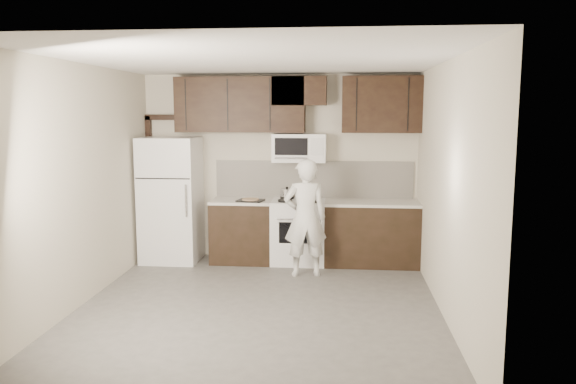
# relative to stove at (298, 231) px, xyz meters

# --- Properties ---
(floor) EXTENTS (4.50, 4.50, 0.00)m
(floor) POSITION_rel_stove_xyz_m (-0.30, -1.94, -0.46)
(floor) COLOR #4F4D4A
(floor) RESTS_ON ground
(back_wall) EXTENTS (4.00, 0.00, 4.00)m
(back_wall) POSITION_rel_stove_xyz_m (-0.30, 0.31, 0.89)
(back_wall) COLOR beige
(back_wall) RESTS_ON ground
(ceiling) EXTENTS (4.50, 4.50, 0.00)m
(ceiling) POSITION_rel_stove_xyz_m (-0.30, -1.94, 2.24)
(ceiling) COLOR white
(ceiling) RESTS_ON back_wall
(counter_run) EXTENTS (2.95, 0.64, 0.91)m
(counter_run) POSITION_rel_stove_xyz_m (0.30, 0.00, -0.00)
(counter_run) COLOR black
(counter_run) RESTS_ON floor
(stove) EXTENTS (0.76, 0.66, 0.94)m
(stove) POSITION_rel_stove_xyz_m (0.00, 0.00, 0.00)
(stove) COLOR white
(stove) RESTS_ON floor
(backsplash) EXTENTS (2.90, 0.02, 0.54)m
(backsplash) POSITION_rel_stove_xyz_m (0.20, 0.30, 0.72)
(backsplash) COLOR silver
(backsplash) RESTS_ON counter_run
(upper_cabinets) EXTENTS (3.48, 0.35, 0.78)m
(upper_cabinets) POSITION_rel_stove_xyz_m (-0.09, 0.14, 1.82)
(upper_cabinets) COLOR black
(upper_cabinets) RESTS_ON back_wall
(microwave) EXTENTS (0.76, 0.42, 0.40)m
(microwave) POSITION_rel_stove_xyz_m (-0.00, 0.12, 1.19)
(microwave) COLOR white
(microwave) RESTS_ON upper_cabinets
(refrigerator) EXTENTS (0.80, 0.76, 1.80)m
(refrigerator) POSITION_rel_stove_xyz_m (-1.85, -0.05, 0.44)
(refrigerator) COLOR white
(refrigerator) RESTS_ON floor
(door_trim) EXTENTS (0.50, 0.08, 2.12)m
(door_trim) POSITION_rel_stove_xyz_m (-2.22, 0.27, 0.79)
(door_trim) COLOR black
(door_trim) RESTS_ON floor
(saucepan) EXTENTS (0.31, 0.19, 0.18)m
(saucepan) POSITION_rel_stove_xyz_m (-0.18, 0.15, 0.52)
(saucepan) COLOR silver
(saucepan) RESTS_ON stove
(baking_tray) EXTENTS (0.40, 0.33, 0.02)m
(baking_tray) POSITION_rel_stove_xyz_m (-0.67, -0.15, 0.46)
(baking_tray) COLOR black
(baking_tray) RESTS_ON counter_run
(pizza) EXTENTS (0.28, 0.28, 0.02)m
(pizza) POSITION_rel_stove_xyz_m (-0.67, -0.15, 0.48)
(pizza) COLOR tan
(pizza) RESTS_ON baking_tray
(person) EXTENTS (0.63, 0.48, 1.56)m
(person) POSITION_rel_stove_xyz_m (0.14, -0.64, 0.32)
(person) COLOR white
(person) RESTS_ON floor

